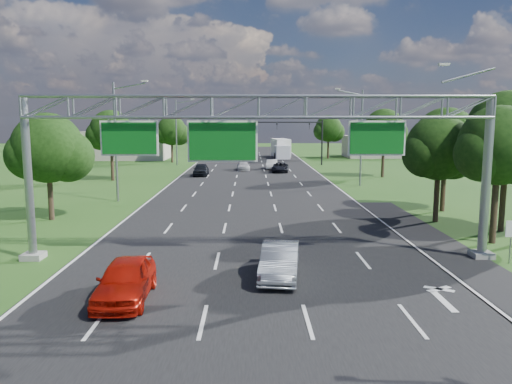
{
  "coord_description": "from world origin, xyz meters",
  "views": [
    {
      "loc": [
        -0.17,
        -12.29,
        6.84
      ],
      "look_at": [
        0.12,
        12.09,
        3.35
      ],
      "focal_mm": 35.0,
      "sensor_mm": 36.0,
      "label": 1
    }
  ],
  "objects_px": {
    "sign_gantry": "(260,120)",
    "traffic_signal": "(299,132)",
    "red_coupe": "(125,280)",
    "silver_sedan": "(280,261)",
    "box_truck": "(281,149)",
    "regulatory_sign": "(512,233)"
  },
  "relations": [
    {
      "from": "traffic_signal",
      "to": "box_truck",
      "type": "bearing_deg",
      "value": 96.71
    },
    {
      "from": "box_truck",
      "to": "red_coupe",
      "type": "bearing_deg",
      "value": -105.64
    },
    {
      "from": "regulatory_sign",
      "to": "traffic_signal",
      "type": "height_order",
      "value": "traffic_signal"
    },
    {
      "from": "sign_gantry",
      "to": "red_coupe",
      "type": "height_order",
      "value": "sign_gantry"
    },
    {
      "from": "traffic_signal",
      "to": "silver_sedan",
      "type": "xyz_separation_m",
      "value": [
        -6.35,
        -56.11,
        -4.42
      ]
    },
    {
      "from": "silver_sedan",
      "to": "traffic_signal",
      "type": "bearing_deg",
      "value": 90.24
    },
    {
      "from": "regulatory_sign",
      "to": "red_coupe",
      "type": "xyz_separation_m",
      "value": [
        -17.36,
        -4.81,
        -0.71
      ]
    },
    {
      "from": "regulatory_sign",
      "to": "traffic_signal",
      "type": "bearing_deg",
      "value": 95.2
    },
    {
      "from": "sign_gantry",
      "to": "box_truck",
      "type": "height_order",
      "value": "sign_gantry"
    },
    {
      "from": "regulatory_sign",
      "to": "box_truck",
      "type": "distance_m",
      "value": 70.12
    },
    {
      "from": "regulatory_sign",
      "to": "box_truck",
      "type": "xyz_separation_m",
      "value": [
        -6.78,
        69.79,
        0.15
      ]
    },
    {
      "from": "sign_gantry",
      "to": "traffic_signal",
      "type": "bearing_deg",
      "value": 82.32
    },
    {
      "from": "sign_gantry",
      "to": "silver_sedan",
      "type": "height_order",
      "value": "sign_gantry"
    },
    {
      "from": "sign_gantry",
      "to": "traffic_signal",
      "type": "xyz_separation_m",
      "value": [
        7.15,
        53.0,
        -1.72
      ]
    },
    {
      "from": "silver_sedan",
      "to": "box_truck",
      "type": "xyz_separation_m",
      "value": [
        4.49,
        71.88,
        0.91
      ]
    },
    {
      "from": "sign_gantry",
      "to": "regulatory_sign",
      "type": "bearing_deg",
      "value": -4.83
    },
    {
      "from": "silver_sedan",
      "to": "box_truck",
      "type": "height_order",
      "value": "box_truck"
    },
    {
      "from": "red_coupe",
      "to": "silver_sedan",
      "type": "distance_m",
      "value": 6.67
    },
    {
      "from": "sign_gantry",
      "to": "red_coupe",
      "type": "distance_m",
      "value": 9.95
    },
    {
      "from": "silver_sedan",
      "to": "sign_gantry",
      "type": "bearing_deg",
      "value": 111.1
    },
    {
      "from": "sign_gantry",
      "to": "traffic_signal",
      "type": "height_order",
      "value": "sign_gantry"
    },
    {
      "from": "red_coupe",
      "to": "silver_sedan",
      "type": "relative_size",
      "value": 1.03
    }
  ]
}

